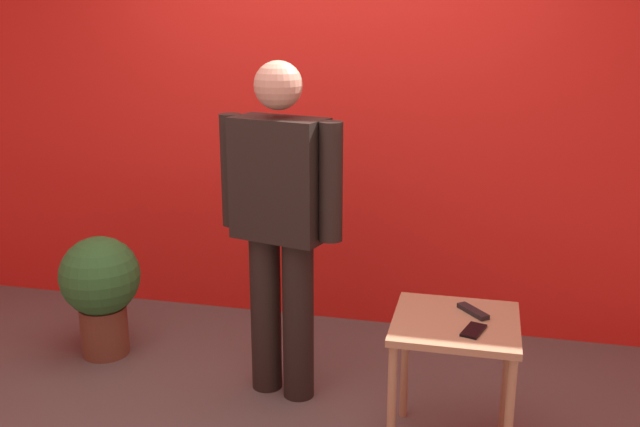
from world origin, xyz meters
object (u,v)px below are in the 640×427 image
standing_person (280,216)px  cell_phone (474,330)px  side_table (455,342)px  potted_plant (101,286)px  tv_remote (473,311)px

standing_person → cell_phone: 1.07m
side_table → potted_plant: size_ratio=0.90×
standing_person → potted_plant: size_ratio=2.41×
tv_remote → potted_plant: 2.07m
cell_phone → tv_remote: tv_remote is taller
tv_remote → cell_phone: bearing=-127.2°
standing_person → tv_remote: (0.93, -0.24, -0.30)m
tv_remote → potted_plant: (-2.02, 0.41, -0.22)m
side_table → tv_remote: (0.07, 0.09, 0.11)m
standing_person → tv_remote: bearing=-14.6°
standing_person → cell_phone: standing_person is taller
side_table → tv_remote: tv_remote is taller
standing_person → side_table: standing_person is taller
side_table → potted_plant: bearing=165.7°
cell_phone → tv_remote: size_ratio=0.85×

